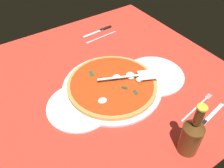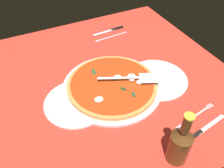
# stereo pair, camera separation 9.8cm
# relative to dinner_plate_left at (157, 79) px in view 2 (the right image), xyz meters

# --- Properties ---
(ground_plane) EXTENTS (1.04, 1.04, 0.01)m
(ground_plane) POSITION_rel_dinner_plate_left_xyz_m (0.18, -0.10, -0.01)
(ground_plane) COLOR red
(checker_pattern) EXTENTS (1.04, 1.04, 0.00)m
(checker_pattern) POSITION_rel_dinner_plate_left_xyz_m (0.18, -0.10, -0.01)
(checker_pattern) COLOR silver
(checker_pattern) RESTS_ON ground_plane
(pizza_pan) EXTENTS (0.41, 0.41, 0.01)m
(pizza_pan) POSITION_rel_dinner_plate_left_xyz_m (0.20, -0.04, 0.00)
(pizza_pan) COLOR silver
(pizza_pan) RESTS_ON ground_plane
(dinner_plate_left) EXTENTS (0.26, 0.26, 0.01)m
(dinner_plate_left) POSITION_rel_dinner_plate_left_xyz_m (0.00, 0.00, 0.00)
(dinner_plate_left) COLOR white
(dinner_plate_left) RESTS_ON ground_plane
(dinner_plate_right) EXTENTS (0.25, 0.25, 0.01)m
(dinner_plate_right) POSITION_rel_dinner_plate_left_xyz_m (0.36, -0.02, 0.00)
(dinner_plate_right) COLOR silver
(dinner_plate_right) RESTS_ON ground_plane
(pizza) EXTENTS (0.37, 0.37, 0.03)m
(pizza) POSITION_rel_dinner_plate_left_xyz_m (0.19, -0.04, 0.02)
(pizza) COLOR #D58C43
(pizza) RESTS_ON pizza_pan
(pizza_server) EXTENTS (0.24, 0.13, 0.01)m
(pizza_server) POSITION_rel_dinner_plate_left_xyz_m (0.12, -0.01, 0.04)
(pizza_server) COLOR silver
(pizza_server) RESTS_ON pizza
(place_setting_near) EXTENTS (0.22, 0.14, 0.01)m
(place_setting_near) POSITION_rel_dinner_plate_left_xyz_m (0.02, -0.42, -0.00)
(place_setting_near) COLOR white
(place_setting_near) RESTS_ON ground_plane
(place_setting_far) EXTENTS (0.22, 0.16, 0.01)m
(place_setting_far) POSITION_rel_dinner_plate_left_xyz_m (0.00, 0.26, -0.00)
(place_setting_far) COLOR white
(place_setting_far) RESTS_ON ground_plane
(beer_bottle) EXTENTS (0.07, 0.07, 0.21)m
(beer_bottle) POSITION_rel_dinner_plate_left_xyz_m (0.15, 0.33, 0.07)
(beer_bottle) COLOR #563316
(beer_bottle) RESTS_ON ground_plane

